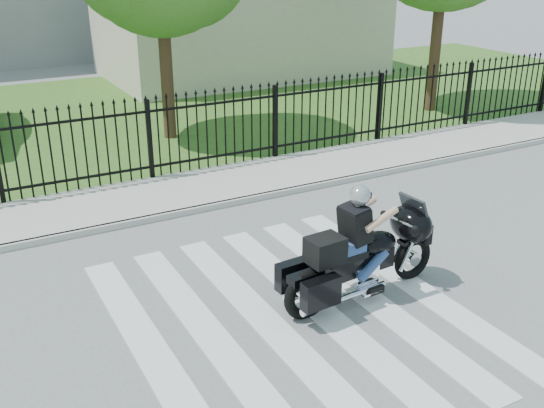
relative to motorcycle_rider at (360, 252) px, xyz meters
name	(u,v)px	position (x,y,z in m)	size (l,w,h in m)	color
ground	(293,315)	(-1.07, 0.02, -0.73)	(120.00, 120.00, 0.00)	slate
crosswalk	(293,315)	(-1.07, 0.02, -0.73)	(5.00, 5.50, 0.01)	silver
sidewalk	(169,194)	(-1.07, 5.02, -0.67)	(40.00, 2.00, 0.12)	#ADAAA3
curb	(187,212)	(-1.07, 4.02, -0.67)	(40.00, 0.12, 0.12)	#ADAAA3
grass_strip	(86,118)	(-1.07, 12.02, -0.72)	(40.00, 12.00, 0.02)	#29591E
iron_fence	(150,142)	(-1.07, 6.02, 0.17)	(26.00, 0.04, 1.80)	black
building_low	(241,28)	(5.93, 16.02, 1.02)	(10.00, 6.00, 3.50)	beige
motorcycle_rider	(360,252)	(0.00, 0.00, 0.00)	(2.70, 0.95, 1.79)	black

